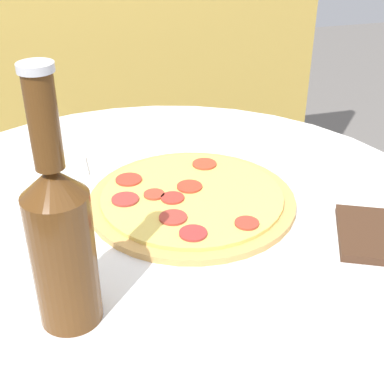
# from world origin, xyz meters

# --- Properties ---
(table) EXTENTS (0.93, 0.93, 0.76)m
(table) POSITION_xyz_m (0.00, 0.00, 0.57)
(table) COLOR white
(table) RESTS_ON ground_plane
(fence_panel) EXTENTS (1.54, 0.04, 1.78)m
(fence_panel) POSITION_xyz_m (0.00, 1.02, 0.89)
(fence_panel) COLOR gold
(fence_panel) RESTS_ON ground_plane
(pizza) EXTENTS (0.32, 0.32, 0.02)m
(pizza) POSITION_xyz_m (0.06, 0.03, 0.77)
(pizza) COLOR tan
(pizza) RESTS_ON table
(beer_bottle) EXTENTS (0.07, 0.07, 0.30)m
(beer_bottle) POSITION_xyz_m (-0.14, -0.18, 0.87)
(beer_bottle) COLOR #563314
(beer_bottle) RESTS_ON table
(napkin) EXTENTS (0.11, 0.07, 0.01)m
(napkin) POSITION_xyz_m (-0.14, 0.20, 0.77)
(napkin) COLOR white
(napkin) RESTS_ON table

